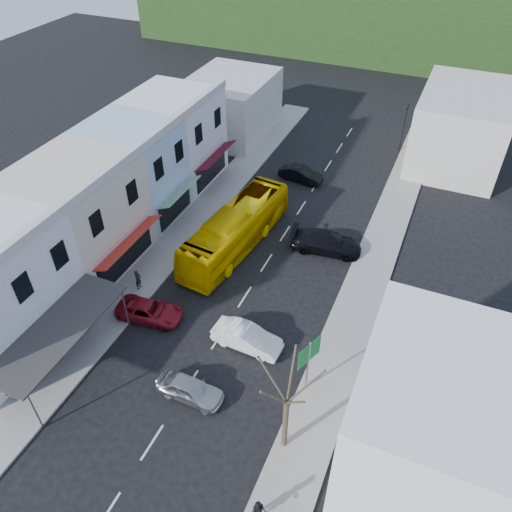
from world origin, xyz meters
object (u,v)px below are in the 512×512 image
(pedestrian_left, at_px, (138,279))
(direction_sign, at_px, (308,367))
(car_red, at_px, (149,310))
(car_white, at_px, (247,338))
(street_tree, at_px, (287,403))
(pedestrian_right, at_px, (259,511))
(bus, at_px, (236,231))
(traffic_signal, at_px, (403,128))
(car_silver, at_px, (190,389))

(pedestrian_left, distance_m, direction_sign, 14.03)
(car_red, bearing_deg, car_white, -94.26)
(direction_sign, distance_m, street_tree, 4.26)
(street_tree, bearing_deg, pedestrian_right, -86.28)
(bus, xyz_separation_m, street_tree, (9.42, -14.23, 2.35))
(direction_sign, distance_m, traffic_signal, 31.46)
(car_silver, distance_m, traffic_signal, 35.01)
(car_silver, height_order, pedestrian_right, pedestrian_right)
(bus, height_order, car_red, bus)
(bus, xyz_separation_m, pedestrian_right, (9.68, -18.26, -0.55))
(bus, relative_size, pedestrian_left, 6.82)
(car_silver, xyz_separation_m, street_tree, (5.99, -0.73, 3.20))
(pedestrian_left, bearing_deg, bus, -32.81)
(car_red, bearing_deg, pedestrian_left, 40.00)
(pedestrian_right, xyz_separation_m, traffic_signal, (-0.96, 39.31, 1.53))
(pedestrian_left, bearing_deg, street_tree, -119.21)
(direction_sign, relative_size, street_tree, 0.52)
(car_silver, bearing_deg, car_white, -16.61)
(car_white, height_order, pedestrian_right, pedestrian_right)
(car_silver, bearing_deg, car_red, 52.11)
(car_white, height_order, direction_sign, direction_sign)
(bus, distance_m, car_red, 9.42)
(car_silver, xyz_separation_m, direction_sign, (5.89, 3.10, 1.34))
(pedestrian_left, bearing_deg, car_silver, -131.39)
(car_red, distance_m, pedestrian_left, 3.02)
(car_silver, height_order, pedestrian_left, pedestrian_left)
(bus, distance_m, car_white, 10.10)
(pedestrian_right, bearing_deg, car_red, 131.11)
(direction_sign, height_order, traffic_signal, traffic_signal)
(bus, distance_m, direction_sign, 13.97)
(traffic_signal, bearing_deg, direction_sign, 80.79)
(pedestrian_right, height_order, direction_sign, direction_sign)
(traffic_signal, bearing_deg, pedestrian_right, 81.10)
(car_silver, bearing_deg, street_tree, -96.57)
(car_red, relative_size, direction_sign, 1.13)
(pedestrian_right, bearing_deg, car_white, 105.84)
(pedestrian_right, xyz_separation_m, direction_sign, (-0.36, 7.86, 1.04))
(pedestrian_right, height_order, street_tree, street_tree)
(bus, bearing_deg, car_white, -54.51)
(street_tree, bearing_deg, car_white, 129.98)
(car_silver, height_order, direction_sign, direction_sign)
(direction_sign, xyz_separation_m, street_tree, (0.10, -3.83, 1.86))
(pedestrian_right, height_order, traffic_signal, traffic_signal)
(pedestrian_right, bearing_deg, street_tree, 82.57)
(pedestrian_left, relative_size, direction_sign, 0.42)
(pedestrian_left, bearing_deg, traffic_signal, -26.53)
(bus, distance_m, traffic_signal, 22.81)
(direction_sign, bearing_deg, car_silver, -130.46)
(bus, distance_m, pedestrian_right, 20.67)
(pedestrian_left, distance_m, traffic_signal, 31.06)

